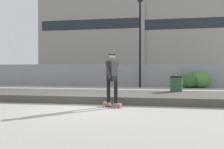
{
  "coord_description": "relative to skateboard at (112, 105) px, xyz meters",
  "views": [
    {
      "loc": [
        1.89,
        -7.02,
        1.26
      ],
      "look_at": [
        -0.0,
        4.99,
        1.06
      ],
      "focal_mm": 33.12,
      "sensor_mm": 36.0,
      "label": 1
    }
  ],
  "objects": [
    {
      "name": "ground_plane",
      "position": [
        -0.77,
        -0.09,
        -0.06
      ],
      "size": [
        120.0,
        120.0,
        0.0
      ],
      "primitive_type": "plane",
      "color": "#9E998E"
    },
    {
      "name": "gravel_berm",
      "position": [
        -0.77,
        1.94,
        0.09
      ],
      "size": [
        15.5,
        3.04,
        0.29
      ],
      "primitive_type": "cube",
      "color": "#4C473F",
      "rests_on": "ground_plane"
    },
    {
      "name": "skateboard",
      "position": [
        0.0,
        0.0,
        0.0
      ],
      "size": [
        0.81,
        0.52,
        0.07
      ],
      "color": "#B22D2D",
      "rests_on": "ground_plane"
    },
    {
      "name": "skater",
      "position": [
        0.0,
        0.0,
        1.05
      ],
      "size": [
        0.69,
        0.62,
        1.82
      ],
      "color": "gray",
      "rests_on": "skateboard"
    },
    {
      "name": "chain_fence",
      "position": [
        -0.77,
        9.74,
        0.87
      ],
      "size": [
        27.21,
        0.06,
        1.85
      ],
      "color": "gray",
      "rests_on": "ground_plane"
    },
    {
      "name": "street_lamp",
      "position": [
        0.78,
        8.93,
        4.22
      ],
      "size": [
        0.44,
        0.44,
        6.9
      ],
      "color": "black",
      "rests_on": "ground_plane"
    },
    {
      "name": "parked_car_near",
      "position": [
        -2.94,
        13.43,
        0.78
      ],
      "size": [
        4.54,
        2.24,
        1.66
      ],
      "color": "maroon",
      "rests_on": "ground_plane"
    },
    {
      "name": "parked_car_mid",
      "position": [
        3.9,
        13.6,
        0.78
      ],
      "size": [
        4.41,
        1.96,
        1.66
      ],
      "color": "navy",
      "rests_on": "ground_plane"
    },
    {
      "name": "library_building",
      "position": [
        -12.69,
        50.47,
        10.44
      ],
      "size": [
        27.69,
        13.81,
        20.99
      ],
      "color": "gray",
      "rests_on": "ground_plane"
    },
    {
      "name": "office_block",
      "position": [
        11.89,
        51.92,
        10.06
      ],
      "size": [
        26.01,
        15.59,
        20.22
      ],
      "color": "gray",
      "rests_on": "ground_plane"
    },
    {
      "name": "shrub_left",
      "position": [
        4.36,
        9.03,
        0.46
      ],
      "size": [
        1.33,
        1.09,
        1.03
      ],
      "color": "#2D5B28",
      "rests_on": "ground_plane"
    },
    {
      "name": "shrub_center",
      "position": [
        5.3,
        9.33,
        0.54
      ],
      "size": [
        1.56,
        1.27,
        1.2
      ],
      "color": "#477F38",
      "rests_on": "ground_plane"
    },
    {
      "name": "trash_bin",
      "position": [
        2.61,
        3.02,
        0.46
      ],
      "size": [
        0.59,
        0.59,
        1.03
      ],
      "color": "#2D5133",
      "rests_on": "ground_plane"
    }
  ]
}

